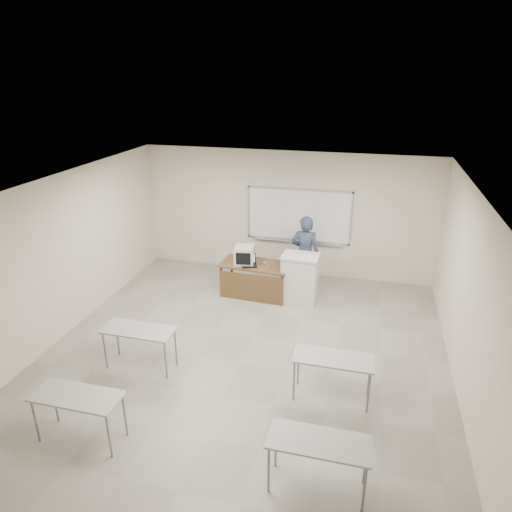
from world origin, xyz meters
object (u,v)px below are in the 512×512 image
(crt_monitor, at_px, (244,255))
(instructor_desk, at_px, (254,274))
(laptop, at_px, (250,263))
(keyboard, at_px, (308,254))
(presenter, at_px, (305,254))
(mouse, at_px, (265,263))
(whiteboard, at_px, (299,216))
(podium, at_px, (300,279))

(crt_monitor, bearing_deg, instructor_desk, -28.38)
(instructor_desk, height_order, laptop, laptop)
(keyboard, bearing_deg, laptop, -175.74)
(laptop, distance_m, presenter, 1.29)
(keyboard, bearing_deg, mouse, 175.26)
(laptop, bearing_deg, presenter, 9.36)
(whiteboard, height_order, mouse, whiteboard)
(instructor_desk, xyz_separation_m, laptop, (-0.10, -0.01, 0.25))
(instructor_desk, relative_size, keyboard, 3.55)
(whiteboard, distance_m, presenter, 1.07)
(whiteboard, xyz_separation_m, mouse, (-0.50, -1.32, -0.71))
(instructor_desk, relative_size, presenter, 0.86)
(podium, bearing_deg, instructor_desk, -177.43)
(crt_monitor, relative_size, mouse, 5.25)
(instructor_desk, distance_m, keyboard, 1.28)
(crt_monitor, height_order, mouse, crt_monitor)
(podium, bearing_deg, presenter, 91.63)
(laptop, xyz_separation_m, mouse, (0.30, 0.17, -0.04))
(crt_monitor, xyz_separation_m, presenter, (1.25, 0.56, -0.06))
(whiteboard, distance_m, mouse, 1.58)
(whiteboard, relative_size, podium, 2.28)
(whiteboard, bearing_deg, presenter, -69.99)
(laptop, relative_size, presenter, 0.18)
(mouse, bearing_deg, instructor_desk, -121.18)
(instructor_desk, xyz_separation_m, mouse, (0.20, 0.16, 0.21))
(keyboard, bearing_deg, whiteboard, 107.45)
(mouse, relative_size, keyboard, 0.21)
(presenter, bearing_deg, podium, 90.26)
(whiteboard, xyz_separation_m, instructor_desk, (-0.70, -1.48, -0.93))
(whiteboard, height_order, instructor_desk, whiteboard)
(whiteboard, height_order, presenter, whiteboard)
(presenter, bearing_deg, whiteboard, -69.48)
(podium, height_order, crt_monitor, crt_monitor)
(crt_monitor, distance_m, presenter, 1.37)
(laptop, bearing_deg, whiteboard, 40.28)
(podium, xyz_separation_m, crt_monitor, (-1.25, 0.08, 0.39))
(laptop, xyz_separation_m, presenter, (1.10, 0.66, 0.07))
(instructor_desk, distance_m, presenter, 1.24)
(podium, relative_size, presenter, 0.62)
(mouse, bearing_deg, keyboard, 15.59)
(crt_monitor, xyz_separation_m, laptop, (0.15, -0.10, -0.13))
(instructor_desk, height_order, presenter, presenter)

